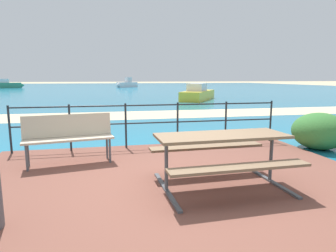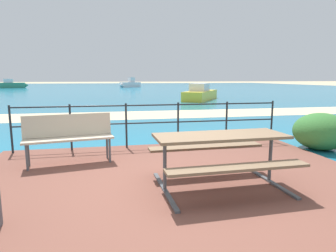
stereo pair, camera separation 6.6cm
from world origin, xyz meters
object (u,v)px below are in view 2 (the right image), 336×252
picnic_table (220,147)px  boat_mid (11,85)px  park_bench (69,134)px  boat_near (130,84)px  boat_far (201,94)px

picnic_table → boat_mid: boat_mid is taller
picnic_table → park_bench: park_bench is taller
park_bench → picnic_table: bearing=-45.9°
park_bench → boat_mid: bearing=98.1°
boat_mid → boat_near: bearing=-9.5°
park_bench → boat_far: 16.74m
park_bench → boat_far: bearing=54.3°
picnic_table → boat_far: 17.45m
boat_near → boat_mid: (-18.69, -0.33, -0.01)m
boat_mid → boat_far: bearing=-64.3°
picnic_table → boat_near: size_ratio=0.47×
picnic_table → boat_far: (5.03, 16.71, -0.20)m
picnic_table → park_bench: (-2.26, 1.65, -0.03)m
park_bench → boat_mid: 47.16m
park_bench → boat_near: bearing=74.9°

